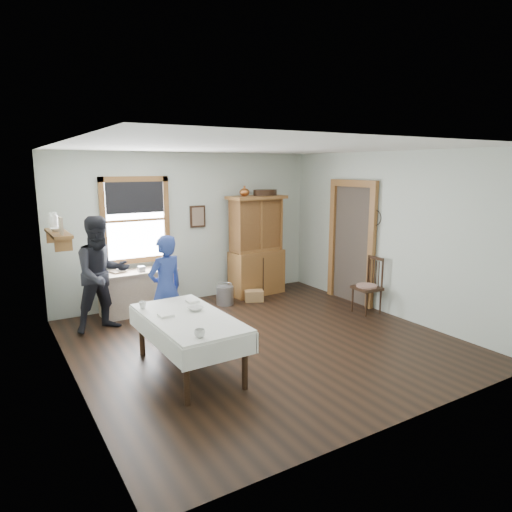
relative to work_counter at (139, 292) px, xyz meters
name	(u,v)px	position (x,y,z in m)	size (l,w,h in m)	color
room	(262,248)	(1.10, -2.17, 0.98)	(5.01, 5.01, 2.70)	black
window	(136,215)	(0.10, 0.29, 1.27)	(1.18, 0.07, 1.48)	white
doorway	(352,239)	(3.56, -1.32, 0.80)	(0.09, 1.14, 2.22)	#42382F
wall_shelf	(58,231)	(-1.27, -0.63, 1.21)	(0.24, 1.00, 0.44)	olive
framed_picture	(198,217)	(1.25, 0.29, 1.18)	(0.30, 0.04, 0.40)	black
rug_beater	(376,211)	(3.55, -1.87, 1.35)	(0.27, 0.27, 0.01)	black
work_counter	(139,292)	(0.00, 0.00, 0.00)	(1.28, 0.49, 0.73)	tan
china_hutch	(257,246)	(2.33, -0.01, 0.59)	(1.12, 0.53, 1.91)	olive
dining_table	(189,344)	(-0.16, -2.52, -0.02)	(0.91, 1.73, 0.69)	white
spindle_chair	(367,285)	(3.31, -1.99, 0.11)	(0.44, 0.44, 0.96)	black
pail	(225,295)	(1.48, -0.32, -0.20)	(0.31, 0.31, 0.33)	#9B9DA3
wicker_basket	(254,296)	(2.03, -0.41, -0.27)	(0.34, 0.24, 0.20)	#A97A4C
woman_blue	(166,292)	(-0.02, -1.41, 0.34)	(0.51, 0.34, 1.41)	navy
figure_dark	(102,278)	(-0.70, -0.53, 0.44)	(0.79, 0.61, 1.61)	black
table_cup_a	(200,333)	(-0.32, -3.23, 0.37)	(0.11, 0.11, 0.09)	silver
table_cup_b	(143,305)	(-0.53, -1.95, 0.37)	(0.09, 0.09, 0.09)	silver
table_bowl	(195,309)	(0.01, -2.37, 0.35)	(0.20, 0.20, 0.05)	silver
counter_book	(111,273)	(-0.43, 0.06, 0.38)	(0.17, 0.23, 0.02)	#796351
counter_bowl	(122,270)	(-0.24, 0.06, 0.40)	(0.19, 0.19, 0.06)	silver
shelf_bowl	(57,229)	(-1.27, -0.62, 1.23)	(0.22, 0.22, 0.05)	silver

